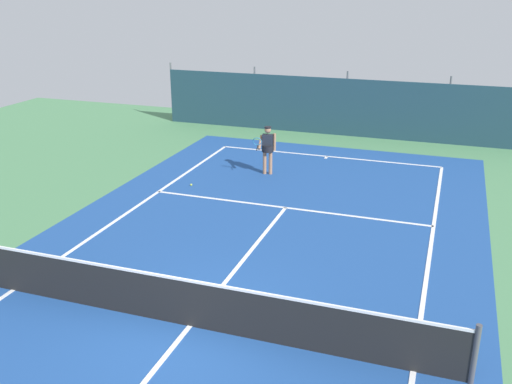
{
  "coord_description": "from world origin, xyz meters",
  "views": [
    {
      "loc": [
        4.23,
        -8.38,
        6.12
      ],
      "look_at": [
        -0.44,
        5.07,
        0.9
      ],
      "focal_mm": 40.2,
      "sensor_mm": 36.0,
      "label": 1
    }
  ],
  "objects_px": {
    "tennis_ball_near_player": "(191,185)",
    "parked_car": "(386,108)",
    "tennis_player": "(267,147)",
    "tennis_net": "(189,303)"
  },
  "relations": [
    {
      "from": "tennis_ball_near_player",
      "to": "parked_car",
      "type": "xyz_separation_m",
      "value": [
        4.83,
        10.23,
        0.81
      ]
    },
    {
      "from": "tennis_player",
      "to": "tennis_ball_near_player",
      "type": "distance_m",
      "value": 2.89
    },
    {
      "from": "tennis_player",
      "to": "tennis_ball_near_player",
      "type": "height_order",
      "value": "tennis_player"
    },
    {
      "from": "tennis_net",
      "to": "tennis_ball_near_player",
      "type": "relative_size",
      "value": 153.33
    },
    {
      "from": "tennis_player",
      "to": "parked_car",
      "type": "bearing_deg",
      "value": -118.26
    },
    {
      "from": "tennis_net",
      "to": "parked_car",
      "type": "relative_size",
      "value": 2.33
    },
    {
      "from": "tennis_ball_near_player",
      "to": "parked_car",
      "type": "distance_m",
      "value": 11.34
    },
    {
      "from": "tennis_player",
      "to": "parked_car",
      "type": "relative_size",
      "value": 0.38
    },
    {
      "from": "tennis_ball_near_player",
      "to": "parked_car",
      "type": "bearing_deg",
      "value": 64.71
    },
    {
      "from": "tennis_net",
      "to": "tennis_player",
      "type": "bearing_deg",
      "value": 99.08
    }
  ]
}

